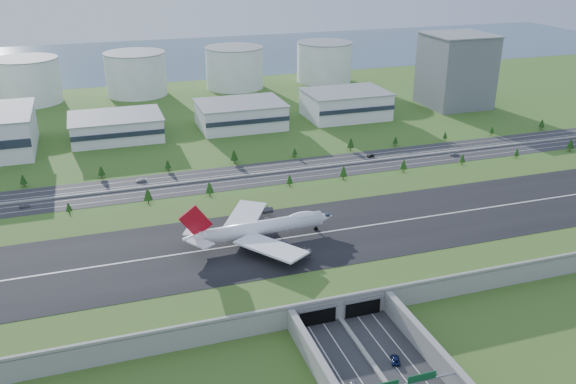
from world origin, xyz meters
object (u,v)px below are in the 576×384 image
object	(u,v)px
boeing_747	(261,228)
car_2	(395,360)
fuel_tank_a	(28,81)
car_4	(25,206)
car_6	(454,154)
car_5	(370,156)
car_7	(141,180)
office_tower	(456,71)

from	to	relation	value
boeing_747	car_2	bearing A→B (deg)	-77.90
fuel_tank_a	car_4	bearing A→B (deg)	-87.78
fuel_tank_a	car_6	bearing A→B (deg)	-41.05
car_5	car_7	size ratio (longest dim) A/B	0.86
car_6	car_7	distance (m)	188.07
fuel_tank_a	car_7	xyz separation A→B (m)	(66.93, -205.07, -16.54)
car_5	boeing_747	bearing A→B (deg)	-53.07
car_5	car_4	bearing A→B (deg)	-94.51
car_7	car_6	bearing A→B (deg)	81.71
car_5	car_6	world-z (taller)	car_5
car_2	car_6	distance (m)	208.56
boeing_747	car_4	world-z (taller)	boeing_747
fuel_tank_a	car_4	size ratio (longest dim) A/B	10.59
car_4	car_7	xyz separation A→B (m)	(58.30, 17.42, 0.03)
car_7	car_5	bearing A→B (deg)	85.46
car_2	car_5	world-z (taller)	car_5
office_tower	car_2	world-z (taller)	office_tower
boeing_747	car_7	bearing A→B (deg)	107.71
office_tower	car_4	world-z (taller)	office_tower
car_2	car_4	xyz separation A→B (m)	(-118.93, 164.58, 0.02)
car_5	fuel_tank_a	bearing A→B (deg)	-144.33
boeing_747	car_5	size ratio (longest dim) A/B	13.27
office_tower	car_5	xyz separation A→B (m)	(-116.12, -93.03, -26.56)
office_tower	car_6	bearing A→B (deg)	-121.69
car_4	car_7	size ratio (longest dim) A/B	0.82
car_6	car_7	world-z (taller)	car_7
car_7	car_4	bearing A→B (deg)	-76.67
car_2	car_5	xyz separation A→B (m)	(76.31, 179.04, 0.03)
boeing_747	car_4	distance (m)	130.41
office_tower	car_4	bearing A→B (deg)	-160.95
office_tower	car_2	distance (m)	334.31
boeing_747	car_7	xyz separation A→B (m)	(-39.18, 103.09, -12.84)
car_2	car_7	world-z (taller)	car_7
boeing_747	car_6	xyz separation A→B (m)	(148.18, 86.73, -12.89)
office_tower	car_5	distance (m)	151.15
car_6	car_5	bearing A→B (deg)	70.51
boeing_747	car_2	distance (m)	82.79
boeing_747	car_4	size ratio (longest dim) A/B	13.98
boeing_747	car_6	size ratio (longest dim) A/B	11.74
car_5	office_tower	bearing A→B (deg)	119.95
office_tower	car_7	world-z (taller)	office_tower
car_6	boeing_747	bearing A→B (deg)	115.73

